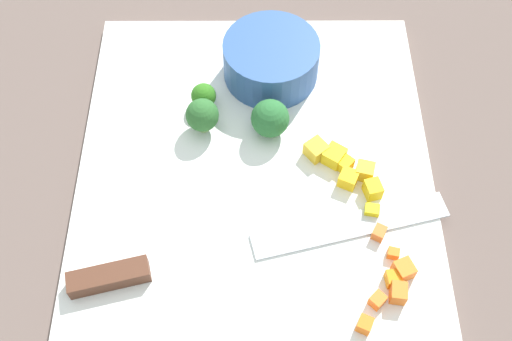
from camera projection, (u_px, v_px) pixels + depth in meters
name	position (u px, v px, depth m)	size (l,w,h in m)	color
ground_plane	(256.00, 182.00, 0.63)	(4.00, 4.00, 0.00)	brown
cutting_board	(256.00, 179.00, 0.63)	(0.44, 0.36, 0.01)	white
prep_bowl	(272.00, 60.00, 0.68)	(0.11, 0.11, 0.05)	#2F5392
chef_knife	(205.00, 257.00, 0.57)	(0.11, 0.36, 0.02)	silver
carrot_dice_0	(394.00, 279.00, 0.56)	(0.01, 0.01, 0.01)	orange
carrot_dice_1	(399.00, 293.00, 0.55)	(0.01, 0.02, 0.02)	orange
carrot_dice_2	(380.00, 233.00, 0.58)	(0.01, 0.01, 0.01)	orange
carrot_dice_3	(378.00, 300.00, 0.55)	(0.01, 0.01, 0.01)	orange
carrot_dice_4	(405.00, 270.00, 0.56)	(0.02, 0.02, 0.02)	orange
carrot_dice_5	(394.00, 253.00, 0.57)	(0.01, 0.01, 0.01)	orange
carrot_dice_6	(366.00, 325.00, 0.54)	(0.01, 0.01, 0.01)	orange
pepper_dice_0	(345.00, 164.00, 0.62)	(0.02, 0.02, 0.01)	yellow
pepper_dice_1	(349.00, 179.00, 0.61)	(0.02, 0.02, 0.02)	yellow
pepper_dice_2	(373.00, 211.00, 0.60)	(0.01, 0.01, 0.01)	yellow
pepper_dice_3	(366.00, 171.00, 0.62)	(0.02, 0.02, 0.02)	yellow
pepper_dice_4	(335.00, 156.00, 0.63)	(0.02, 0.02, 0.02)	yellow
pepper_dice_5	(374.00, 189.00, 0.61)	(0.02, 0.02, 0.02)	yellow
pepper_dice_6	(317.00, 150.00, 0.63)	(0.02, 0.02, 0.02)	yellow
broccoli_floret_0	(271.00, 119.00, 0.64)	(0.04, 0.04, 0.04)	#8DB16C
broccoli_floret_1	(204.00, 96.00, 0.66)	(0.03, 0.03, 0.03)	#96B359
broccoli_floret_2	(203.00, 115.00, 0.64)	(0.03, 0.03, 0.04)	#94B467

